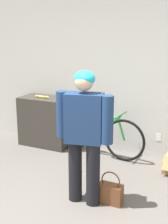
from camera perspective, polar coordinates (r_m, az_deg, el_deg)
The scene contains 6 objects.
wall_back at distance 5.08m, azimuth 8.12°, elevation 6.56°, with size 8.00×0.07×2.60m.
side_shelf at distance 5.60m, azimuth -7.02°, elevation -1.71°, with size 0.90×0.48×0.87m.
person at distance 3.57m, azimuth 0.01°, elevation -3.29°, with size 0.70×0.31×1.59m.
bicycle at distance 5.12m, azimuth 2.33°, elevation -4.02°, with size 1.65×0.46×0.75m.
banana at distance 5.49m, azimuth -7.68°, elevation 2.81°, with size 0.30×0.08×0.04m.
handbag at distance 3.86m, azimuth 4.84°, elevation -14.50°, with size 0.29×0.14×0.41m.
Camera 1 is at (1.51, -2.02, 2.03)m, focal length 50.00 mm.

